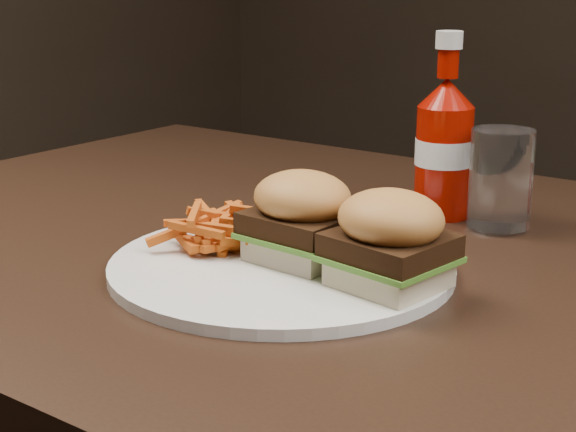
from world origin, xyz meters
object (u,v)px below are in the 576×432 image
Objects in this scene: dining_table at (341,262)px; tumbler at (501,178)px; ketchup_bottle at (443,163)px; plate at (281,266)px.

dining_table is 0.19m from tumbler.
dining_table is at bearing -127.23° from tumbler.
ketchup_bottle is (0.03, 0.15, 0.08)m from dining_table.
ketchup_bottle is at bearing 82.73° from plate.
tumbler is at bearing 66.69° from plate.
ketchup_bottle is at bearing 77.30° from dining_table.
tumbler reaches higher than dining_table.
plate is (0.00, -0.10, 0.03)m from dining_table.
tumbler reaches higher than plate.
tumbler is (0.07, -0.01, -0.01)m from ketchup_bottle.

